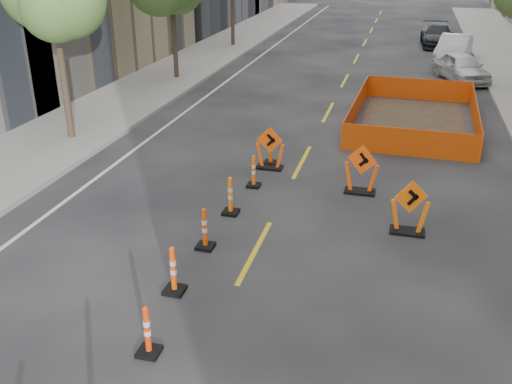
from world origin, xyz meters
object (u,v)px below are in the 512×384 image
(channelizer_5, at_px, (205,228))
(parked_car_near, at_px, (462,67))
(channelizer_7, at_px, (254,171))
(parked_car_far, at_px, (437,35))
(channelizer_3, at_px, (147,330))
(parked_car_mid, at_px, (454,49))
(channelizer_4, at_px, (173,270))
(channelizer_6, at_px, (230,195))
(chevron_sign_right, at_px, (410,207))
(chevron_sign_left, at_px, (270,148))
(channelizer_8, at_px, (271,148))
(chevron_sign_center, at_px, (362,169))

(channelizer_5, bearing_deg, parked_car_near, 70.59)
(channelizer_7, distance_m, parked_car_far, 26.74)
(channelizer_5, height_order, channelizer_7, channelizer_5)
(channelizer_3, xyz_separation_m, parked_car_mid, (6.44, 28.29, 0.28))
(channelizer_3, height_order, channelizer_4, channelizer_4)
(parked_car_near, bearing_deg, channelizer_6, -131.14)
(parked_car_mid, bearing_deg, channelizer_7, -96.85)
(channelizer_5, xyz_separation_m, channelizer_7, (0.17, 3.79, -0.03))
(channelizer_4, height_order, chevron_sign_right, chevron_sign_right)
(channelizer_3, xyz_separation_m, chevron_sign_left, (-0.00, 9.10, 0.19))
(chevron_sign_right, relative_size, parked_car_far, 0.29)
(chevron_sign_left, relative_size, chevron_sign_right, 0.97)
(channelizer_6, bearing_deg, parked_car_mid, 73.53)
(chevron_sign_left, bearing_deg, channelizer_8, 99.34)
(channelizer_3, bearing_deg, channelizer_5, 94.36)
(channelizer_5, bearing_deg, parked_car_mid, 74.65)
(chevron_sign_center, bearing_deg, parked_car_far, 103.87)
(chevron_sign_left, bearing_deg, parked_car_near, 65.35)
(channelizer_8, relative_size, chevron_sign_left, 0.80)
(channelizer_3, relative_size, channelizer_7, 1.01)
(channelizer_4, bearing_deg, channelizer_6, 89.31)
(channelizer_4, xyz_separation_m, channelizer_5, (0.00, 1.89, -0.02))
(channelizer_7, bearing_deg, chevron_sign_left, 85.60)
(parked_car_mid, relative_size, parked_car_far, 0.95)
(parked_car_near, bearing_deg, chevron_sign_center, -123.32)
(channelizer_5, xyz_separation_m, chevron_sign_right, (4.58, 1.99, 0.19))
(chevron_sign_right, bearing_deg, channelizer_4, -163.51)
(channelizer_5, height_order, channelizer_6, channelizer_6)
(channelizer_5, height_order, parked_car_mid, parked_car_mid)
(channelizer_6, bearing_deg, chevron_sign_center, 35.30)
(channelizer_3, xyz_separation_m, parked_car_near, (6.58, 23.29, 0.21))
(channelizer_6, bearing_deg, channelizer_5, -91.28)
(parked_car_near, bearing_deg, channelizer_5, -129.35)
(channelizer_5, height_order, chevron_sign_right, chevron_sign_right)
(channelizer_4, xyz_separation_m, chevron_sign_center, (3.22, 6.04, 0.20))
(parked_car_near, bearing_deg, parked_car_far, 75.18)
(channelizer_8, relative_size, chevron_sign_right, 0.77)
(channelizer_3, bearing_deg, channelizer_8, 90.38)
(channelizer_4, xyz_separation_m, parked_car_near, (6.87, 21.39, 0.17))
(channelizer_6, distance_m, channelizer_8, 3.79)
(chevron_sign_right, distance_m, parked_car_far, 27.94)
(channelizer_4, height_order, channelizer_7, channelizer_4)
(chevron_sign_center, bearing_deg, channelizer_5, -107.94)
(channelizer_4, height_order, channelizer_5, channelizer_4)
(channelizer_4, relative_size, channelizer_8, 0.97)
(channelizer_3, relative_size, parked_car_far, 0.20)
(chevron_sign_right, bearing_deg, parked_car_far, 63.42)
(channelizer_7, height_order, parked_car_mid, parked_car_mid)
(channelizer_4, height_order, channelizer_8, channelizer_8)
(channelizer_4, distance_m, channelizer_7, 5.69)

